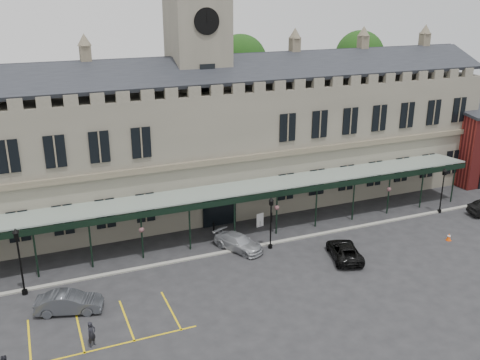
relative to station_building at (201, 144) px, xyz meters
name	(u,v)px	position (x,y,z in m)	size (l,w,h in m)	color
ground	(271,280)	(0.00, -15.91, -6.47)	(140.00, 140.00, 0.00)	black
station_building	(201,144)	(0.00, 0.00, 0.00)	(60.00, 10.36, 17.30)	#666155
clock_tower	(199,75)	(0.00, 0.09, 6.64)	(5.60, 5.60, 24.80)	#666155
canopy	(233,214)	(0.00, -8.45, -4.06)	(50.00, 4.10, 4.30)	#8C9E93
kerb	(242,249)	(0.00, -10.41, -6.41)	(60.00, 0.40, 0.12)	gray
parking_markings	(81,335)	(-14.00, -17.41, -6.47)	(16.00, 6.00, 0.01)	gold
tree_behind_mid	(241,63)	(8.00, 9.09, 6.35)	(6.00, 6.00, 16.00)	#332314
tree_behind_right	(359,57)	(24.00, 9.09, 6.35)	(6.00, 6.00, 16.00)	#332314
lamp_post_left	(19,256)	(-17.05, -10.91, -3.41)	(0.49, 0.49, 5.15)	black
lamp_post_mid	(271,218)	(2.27, -11.09, -3.75)	(0.43, 0.43, 4.58)	black
lamp_post_right	(443,186)	(20.86, -10.54, -3.75)	(0.43, 0.43, 4.58)	black
traffic_cone	(449,237)	(17.19, -15.73, -6.14)	(0.41, 0.41, 0.66)	#EA4807
sign_board	(260,220)	(3.29, -6.79, -5.83)	(0.75, 0.21, 1.30)	black
bollard_left	(214,227)	(-0.98, -6.11, -6.02)	(0.16, 0.16, 0.89)	black
bollard_right	(271,217)	(4.72, -6.24, -6.00)	(0.17, 0.17, 0.93)	black
car_left_b	(69,302)	(-14.33, -14.48, -5.74)	(1.53, 4.40, 1.45)	#3B3E43
car_taxi	(238,242)	(-0.31, -10.32, -5.81)	(1.85, 4.55, 1.32)	#9FA1A6
car_van	(344,251)	(7.00, -15.01, -5.82)	(2.15, 4.66, 1.30)	black
person_a	(92,334)	(-13.44, -18.81, -5.63)	(0.61, 0.40, 1.67)	black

